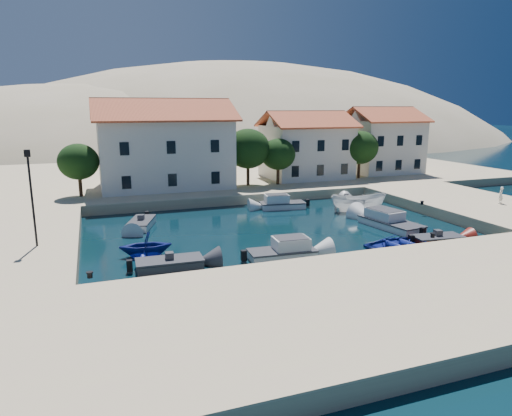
# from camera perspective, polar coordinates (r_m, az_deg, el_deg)

# --- Properties ---
(ground) EXTENTS (400.00, 400.00, 0.00)m
(ground) POSITION_cam_1_polar(r_m,az_deg,el_deg) (28.96, 9.92, -7.48)
(ground) COLOR black
(ground) RESTS_ON ground
(quay_south) EXTENTS (52.00, 12.00, 1.00)m
(quay_south) POSITION_cam_1_polar(r_m,az_deg,el_deg) (24.15, 17.14, -10.75)
(quay_south) COLOR #C7B688
(quay_south) RESTS_ON ground
(quay_east) EXTENTS (11.00, 20.00, 1.00)m
(quay_east) POSITION_cam_1_polar(r_m,az_deg,el_deg) (48.83, 25.23, 0.31)
(quay_east) COLOR #C7B688
(quay_east) RESTS_ON ground
(quay_west) EXTENTS (8.00, 20.00, 1.00)m
(quay_west) POSITION_cam_1_polar(r_m,az_deg,el_deg) (35.17, -27.74, -4.31)
(quay_west) COLOR #C7B688
(quay_west) RESTS_ON ground
(quay_north) EXTENTS (80.00, 36.00, 1.00)m
(quay_north) POSITION_cam_1_polar(r_m,az_deg,el_deg) (64.18, -5.48, 4.11)
(quay_north) COLOR #C7B688
(quay_north) RESTS_ON ground
(hills) EXTENTS (254.00, 176.00, 99.00)m
(hills) POSITION_cam_1_polar(r_m,az_deg,el_deg) (154.71, -6.58, 0.03)
(hills) COLOR tan
(hills) RESTS_ON ground
(building_left) EXTENTS (14.70, 9.45, 9.70)m
(building_left) POSITION_cam_1_polar(r_m,az_deg,el_deg) (52.24, -11.40, 8.02)
(building_left) COLOR silver
(building_left) RESTS_ON quay_north
(building_mid) EXTENTS (10.50, 8.40, 8.30)m
(building_mid) POSITION_cam_1_polar(r_m,az_deg,el_deg) (58.68, 6.28, 7.95)
(building_mid) COLOR silver
(building_mid) RESTS_ON quay_north
(building_right) EXTENTS (9.45, 8.40, 8.80)m
(building_right) POSITION_cam_1_polar(r_m,az_deg,el_deg) (65.65, 15.44, 8.28)
(building_right) COLOR silver
(building_right) RESTS_ON quay_north
(trees) EXTENTS (37.30, 5.30, 6.45)m
(trees) POSITION_cam_1_polar(r_m,az_deg,el_deg) (52.51, 0.58, 7.08)
(trees) COLOR #382314
(trees) RESTS_ON quay_north
(lamppost) EXTENTS (0.35, 0.25, 6.22)m
(lamppost) POSITION_cam_1_polar(r_m,az_deg,el_deg) (32.13, -26.31, 2.16)
(lamppost) COLOR black
(lamppost) RESTS_ON quay_west
(bollards) EXTENTS (29.36, 9.56, 0.30)m
(bollards) POSITION_cam_1_polar(r_m,az_deg,el_deg) (33.16, 10.90, -2.86)
(bollards) COLOR black
(bollards) RESTS_ON ground
(motorboat_grey_sw) EXTENTS (4.17, 1.97, 1.25)m
(motorboat_grey_sw) POSITION_cam_1_polar(r_m,az_deg,el_deg) (28.96, -10.73, -6.90)
(motorboat_grey_sw) COLOR #36353B
(motorboat_grey_sw) RESTS_ON ground
(cabin_cruiser_south) EXTENTS (4.57, 2.20, 1.60)m
(cabin_cruiser_south) POSITION_cam_1_polar(r_m,az_deg,el_deg) (30.24, 3.27, -5.48)
(cabin_cruiser_south) COLOR silver
(cabin_cruiser_south) RESTS_ON ground
(rowboat_south) EXTENTS (5.85, 4.53, 1.12)m
(rowboat_south) POSITION_cam_1_polar(r_m,az_deg,el_deg) (33.64, 17.66, -5.05)
(rowboat_south) COLOR navy
(rowboat_south) RESTS_ON ground
(motorboat_red_se) EXTENTS (3.82, 2.03, 1.25)m
(motorboat_red_se) POSITION_cam_1_polar(r_m,az_deg,el_deg) (35.99, 21.72, -3.73)
(motorboat_red_se) COLOR maroon
(motorboat_red_se) RESTS_ON ground
(cabin_cruiser_east) EXTENTS (3.11, 5.98, 1.60)m
(cabin_cruiser_east) POSITION_cam_1_polar(r_m,az_deg,el_deg) (39.41, 16.51, -1.71)
(cabin_cruiser_east) COLOR silver
(cabin_cruiser_east) RESTS_ON ground
(boat_east) EXTENTS (5.61, 3.60, 2.03)m
(boat_east) POSITION_cam_1_polar(r_m,az_deg,el_deg) (44.67, 12.63, -0.48)
(boat_east) COLOR silver
(boat_east) RESTS_ON ground
(motorboat_white_ne) EXTENTS (2.59, 3.31, 1.25)m
(motorboat_white_ne) POSITION_cam_1_polar(r_m,az_deg,el_deg) (48.14, 11.22, 0.88)
(motorboat_white_ne) COLOR silver
(motorboat_white_ne) RESTS_ON ground
(rowboat_west) EXTENTS (3.72, 3.29, 1.81)m
(rowboat_west) POSITION_cam_1_polar(r_m,az_deg,el_deg) (31.76, -13.58, -5.84)
(rowboat_west) COLOR navy
(rowboat_west) RESTS_ON ground
(motorboat_white_west) EXTENTS (2.93, 4.29, 1.25)m
(motorboat_white_west) POSITION_cam_1_polar(r_m,az_deg,el_deg) (39.29, -14.14, -1.89)
(motorboat_white_west) COLOR silver
(motorboat_white_west) RESTS_ON ground
(cabin_cruiser_north) EXTENTS (4.62, 2.51, 1.60)m
(cabin_cruiser_north) POSITION_cam_1_polar(r_m,az_deg,el_deg) (45.12, 3.34, 0.55)
(cabin_cruiser_north) COLOR silver
(cabin_cruiser_north) RESTS_ON ground
(pedestrian) EXTENTS (0.68, 0.56, 1.58)m
(pedestrian) POSITION_cam_1_polar(r_m,az_deg,el_deg) (48.22, 28.27, 1.44)
(pedestrian) COLOR silver
(pedestrian) RESTS_ON quay_east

